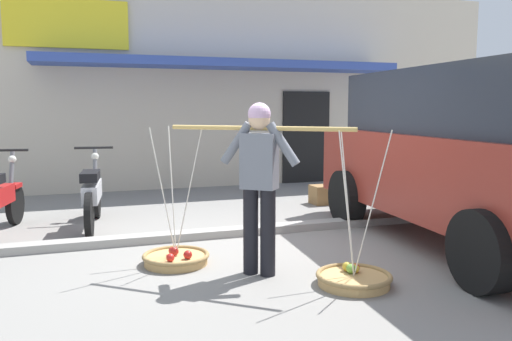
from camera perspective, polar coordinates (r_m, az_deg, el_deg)
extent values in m
plane|color=gray|center=(6.14, -1.01, -8.66)|extent=(90.00, 90.00, 0.00)
cube|color=gray|center=(6.77, -2.85, -6.74)|extent=(20.00, 0.24, 0.10)
cylinder|color=black|center=(5.13, 1.31, -6.82)|extent=(0.15, 0.15, 0.86)
cylinder|color=black|center=(5.19, -0.58, -6.66)|extent=(0.15, 0.15, 0.86)
cube|color=slate|center=(5.04, 0.36, 1.02)|extent=(0.39, 0.37, 0.54)
sphere|color=#E0B78E|center=(5.01, 0.37, 5.63)|extent=(0.21, 0.21, 0.21)
sphere|color=#D1A8CC|center=(5.01, 0.37, 6.20)|extent=(0.22, 0.22, 0.22)
cylinder|color=slate|center=(4.95, 2.98, 2.88)|extent=(0.32, 0.28, 0.43)
cylinder|color=slate|center=(5.11, -2.16, 3.01)|extent=(0.32, 0.28, 0.43)
cylinder|color=tan|center=(5.02, 0.37, 4.66)|extent=(1.48, 1.23, 0.04)
cylinder|color=tan|center=(5.03, 10.66, -11.78)|extent=(0.66, 0.66, 0.09)
torus|color=olive|center=(5.01, 10.67, -11.24)|extent=(0.71, 0.71, 0.05)
sphere|color=gold|center=(5.13, 9.94, -10.34)|extent=(0.09, 0.09, 0.09)
sphere|color=red|center=(5.13, 10.86, -10.42)|extent=(0.08, 0.08, 0.08)
sphere|color=#70AD42|center=(5.07, 10.38, -10.54)|extent=(0.09, 0.09, 0.09)
sphere|color=gold|center=(5.09, 10.78, -10.52)|extent=(0.08, 0.08, 0.08)
cylinder|color=silver|center=(4.98, 9.98, -3.34)|extent=(0.01, 0.32, 1.36)
cylinder|color=silver|center=(4.72, 9.91, -3.90)|extent=(0.28, 0.17, 1.36)
cylinder|color=silver|center=(4.85, 12.66, -3.67)|extent=(0.28, 0.17, 1.36)
cylinder|color=tan|center=(5.64, -8.76, -9.67)|extent=(0.66, 0.66, 0.09)
torus|color=olive|center=(5.63, -8.77, -9.19)|extent=(0.71, 0.71, 0.05)
sphere|color=red|center=(5.42, -9.37, -9.40)|extent=(0.09, 0.09, 0.09)
sphere|color=red|center=(5.68, -9.16, -8.67)|extent=(0.08, 0.08, 0.08)
sphere|color=#AB1F1B|center=(5.62, -8.96, -8.74)|extent=(0.10, 0.10, 0.10)
sphere|color=#B0201B|center=(5.49, -7.48, -9.14)|extent=(0.09, 0.09, 0.09)
cylinder|color=silver|center=(5.63, -9.17, -2.15)|extent=(0.01, 0.32, 1.36)
cylinder|color=silver|center=(5.38, -10.14, -2.57)|extent=(0.28, 0.17, 1.36)
cylinder|color=silver|center=(5.43, -7.38, -2.44)|extent=(0.28, 0.17, 1.36)
cylinder|color=black|center=(8.13, -24.88, -3.35)|extent=(0.20, 0.58, 0.58)
cube|color=red|center=(8.09, -24.98, -1.53)|extent=(0.20, 0.30, 0.06)
cylinder|color=slate|center=(7.98, -25.24, -0.72)|extent=(0.12, 0.30, 0.76)
cylinder|color=black|center=(7.87, -25.57, 2.02)|extent=(0.54, 0.15, 0.04)
sphere|color=silver|center=(8.03, -25.16, 1.12)|extent=(0.11, 0.11, 0.11)
cylinder|color=black|center=(8.17, -17.06, -2.97)|extent=(0.14, 0.59, 0.58)
cylinder|color=black|center=(6.95, -17.81, -4.68)|extent=(0.14, 0.59, 0.58)
cube|color=silver|center=(8.13, -17.12, -1.16)|extent=(0.17, 0.29, 0.06)
cube|color=silver|center=(7.43, -17.53, -2.23)|extent=(0.30, 0.92, 0.24)
cube|color=black|center=(7.22, -17.71, -0.57)|extent=(0.28, 0.58, 0.12)
cylinder|color=slate|center=(8.02, -17.21, -0.34)|extent=(0.09, 0.30, 0.76)
cylinder|color=black|center=(7.90, -17.35, 2.40)|extent=(0.54, 0.09, 0.04)
sphere|color=silver|center=(8.07, -17.23, 1.49)|extent=(0.11, 0.11, 0.11)
cube|color=maroon|center=(6.71, 22.59, -0.36)|extent=(2.27, 4.84, 0.96)
cube|color=#282D38|center=(6.54, 23.73, 6.97)|extent=(2.00, 3.79, 0.76)
cube|color=black|center=(8.76, 13.05, 0.38)|extent=(1.62, 0.23, 0.44)
cylinder|color=black|center=(7.54, 9.90, -2.88)|extent=(0.32, 0.78, 0.76)
cylinder|color=black|center=(8.49, 21.68, -2.17)|extent=(0.32, 0.78, 0.76)
cylinder|color=black|center=(5.09, 23.62, -8.09)|extent=(0.32, 0.78, 0.76)
cube|color=silver|center=(8.75, 13.14, -0.82)|extent=(0.44, 0.05, 0.12)
cube|color=beige|center=(13.33, -6.79, 8.79)|extent=(13.00, 5.00, 4.20)
cube|color=#334CA3|center=(10.45, -3.27, 11.56)|extent=(7.15, 1.00, 0.16)
cube|color=yellow|center=(10.59, -19.98, 14.92)|extent=(2.20, 0.08, 0.90)
cube|color=black|center=(11.55, 5.50, 3.65)|extent=(1.10, 0.06, 2.00)
cube|color=olive|center=(9.04, 7.49, -2.63)|extent=(0.44, 0.36, 0.32)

